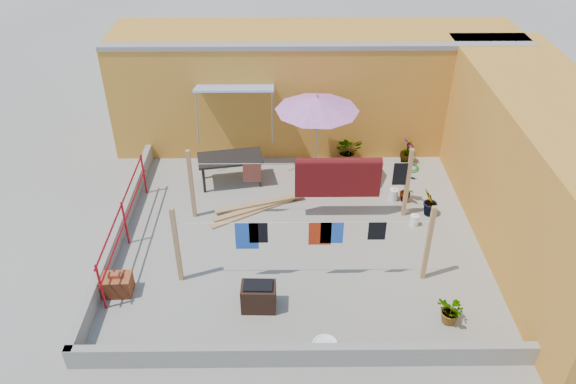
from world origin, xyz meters
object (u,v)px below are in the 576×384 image
object	(u,v)px
white_basin	(325,345)
outdoor_table	(230,160)
brazier	(259,296)
water_jug_a	(393,195)
patio_umbrella	(317,104)
green_hose	(410,167)
plant_back_a	(348,150)
water_jug_b	(414,220)
brick_stack	(117,285)

from	to	relation	value
white_basin	outdoor_table	bearing A→B (deg)	110.95
brazier	water_jug_a	distance (m)	4.86
patio_umbrella	green_hose	xyz separation A→B (m)	(2.62, 0.64, -2.18)
brazier	water_jug_a	world-z (taller)	brazier
outdoor_table	plant_back_a	xyz separation A→B (m)	(3.11, 0.94, -0.29)
green_hose	patio_umbrella	bearing A→B (deg)	-166.27
outdoor_table	plant_back_a	distance (m)	3.27
brazier	plant_back_a	xyz separation A→B (m)	(2.25, 5.42, 0.11)
plant_back_a	white_basin	bearing A→B (deg)	-99.09
water_jug_b	plant_back_a	bearing A→B (deg)	114.48
brazier	patio_umbrella	bearing A→B (deg)	73.67
plant_back_a	water_jug_a	bearing A→B (deg)	-61.42
outdoor_table	green_hose	size ratio (longest dim) A/B	3.55
patio_umbrella	green_hose	bearing A→B (deg)	13.73
white_basin	green_hose	bearing A→B (deg)	66.12
outdoor_table	green_hose	bearing A→B (deg)	7.66
brick_stack	water_jug_b	size ratio (longest dim) A/B	1.87
green_hose	plant_back_a	bearing A→B (deg)	169.97
outdoor_table	plant_back_a	world-z (taller)	plant_back_a
brick_stack	water_jug_b	xyz separation A→B (m)	(6.37, 2.17, -0.08)
brick_stack	white_basin	distance (m)	4.31
brick_stack	water_jug_a	size ratio (longest dim) A/B	1.71
outdoor_table	water_jug_b	world-z (taller)	outdoor_table
water_jug_b	green_hose	distance (m)	2.55
patio_umbrella	water_jug_a	distance (m)	2.93
green_hose	plant_back_a	distance (m)	1.74
white_basin	patio_umbrella	bearing A→B (deg)	89.13
white_basin	water_jug_b	world-z (taller)	water_jug_b
brick_stack	green_hose	distance (m)	8.23
brick_stack	brazier	world-z (taller)	brazier
brick_stack	plant_back_a	world-z (taller)	plant_back_a
patio_umbrella	brick_stack	xyz separation A→B (m)	(-4.15, -4.05, -2.00)
white_basin	water_jug_a	distance (m)	5.04
brazier	white_basin	size ratio (longest dim) A/B	1.43
white_basin	water_jug_a	bearing A→B (deg)	66.70
brick_stack	green_hose	size ratio (longest dim) A/B	1.20
water_jug_a	green_hose	distance (m)	1.65
patio_umbrella	water_jug_a	world-z (taller)	patio_umbrella
water_jug_a	water_jug_b	xyz separation A→B (m)	(0.31, -1.04, -0.01)
outdoor_table	white_basin	distance (m)	5.88
patio_umbrella	plant_back_a	xyz separation A→B (m)	(0.94, 0.94, -1.81)
water_jug_a	patio_umbrella	bearing A→B (deg)	156.25
patio_umbrella	plant_back_a	distance (m)	2.25
patio_umbrella	brazier	world-z (taller)	patio_umbrella
brick_stack	brazier	bearing A→B (deg)	-8.60
outdoor_table	water_jug_a	xyz separation A→B (m)	(4.08, -0.83, -0.54)
water_jug_a	plant_back_a	world-z (taller)	plant_back_a
brick_stack	outdoor_table	bearing A→B (deg)	63.99
white_basin	green_hose	distance (m)	6.67
patio_umbrella	plant_back_a	bearing A→B (deg)	44.89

